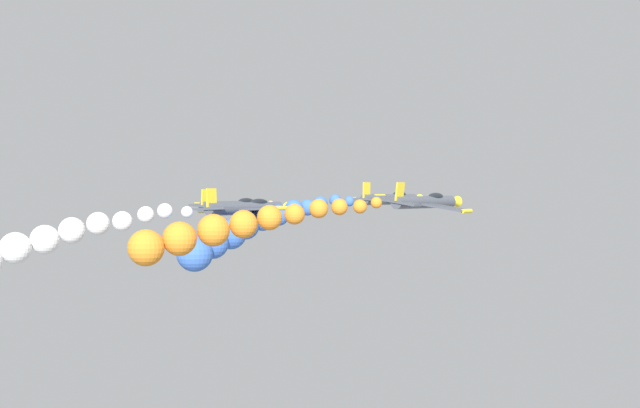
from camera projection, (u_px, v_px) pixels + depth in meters
airplane_lead at (391, 199)px, 100.90m from camera, size 9.57×10.35×2.33m
smoke_trail_lead at (239, 233)px, 82.54m from camera, size 2.99×23.29×6.16m
airplane_left_inner at (235, 206)px, 100.07m from camera, size 9.56×10.35×2.35m
airplane_right_inner at (426, 202)px, 86.63m from camera, size 9.52×10.35×2.68m
smoke_trail_right_inner at (219, 230)px, 71.83m from camera, size 7.86×21.68×4.86m
airplane_left_outer at (247, 208)px, 85.07m from camera, size 9.57×10.35×2.34m
smoke_trail_left_outer at (47, 241)px, 71.41m from camera, size 5.24×18.16×5.28m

